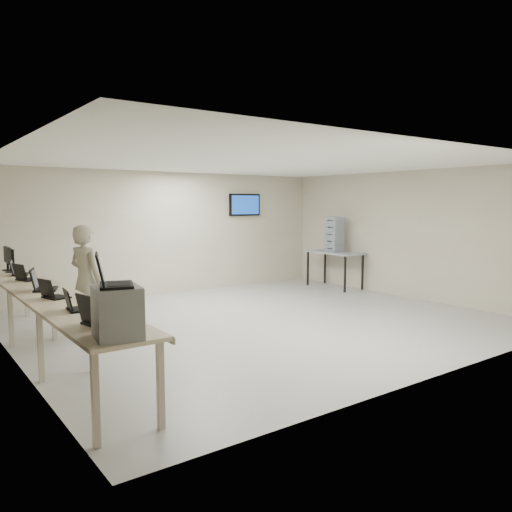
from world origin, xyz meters
TOP-DOWN VIEW (x-y plane):
  - room at (0.03, 0.06)m, footprint 8.01×7.01m
  - workbench at (-3.59, 0.00)m, footprint 0.76×6.00m
  - equipment_box at (-3.65, -2.75)m, footprint 0.45×0.50m
  - laptop_on_box at (-3.71, -2.75)m, footprint 0.43×0.46m
  - laptop_0 at (-3.65, -2.21)m, footprint 0.41×0.46m
  - laptop_1 at (-3.64, -1.38)m, footprint 0.29×0.34m
  - laptop_2 at (-3.65, -0.49)m, footprint 0.35×0.38m
  - laptop_3 at (-3.62, 0.20)m, footprint 0.44×0.47m
  - laptop_4 at (-3.61, 1.29)m, footprint 0.37×0.40m
  - laptop_5 at (-3.59, 2.00)m, footprint 0.36×0.39m
  - monitor_near at (-3.60, 2.45)m, footprint 0.18×0.41m
  - monitor_far at (-3.60, 2.75)m, footprint 0.19×0.42m
  - soldier at (-2.79, 0.96)m, footprint 0.63×0.75m
  - side_table at (3.60, 1.84)m, footprint 0.70×1.50m
  - storage_bins at (3.58, 1.84)m, footprint 0.33×0.36m

SIDE VIEW (x-z plane):
  - workbench at x=-3.59m, z-range 0.38..1.28m
  - side_table at x=3.60m, z-range 0.38..1.28m
  - soldier at x=-2.79m, z-range 0.00..1.75m
  - laptop_1 at x=-3.64m, z-range 0.84..1.09m
  - laptop_2 at x=-3.65m, z-range 0.84..1.09m
  - laptop_5 at x=-3.59m, z-range 0.84..1.10m
  - laptop_4 at x=-3.61m, z-range 0.84..1.10m
  - laptop_3 at x=-3.62m, z-range 0.83..1.13m
  - laptop_0 at x=-3.65m, z-range 0.82..1.14m
  - equipment_box at x=-3.65m, z-range 0.90..1.36m
  - monitor_near at x=-3.60m, z-range 0.94..1.35m
  - monitor_far at x=-3.60m, z-range 0.94..1.36m
  - storage_bins at x=3.58m, z-range 0.90..1.76m
  - room at x=0.03m, z-range 0.01..2.82m
  - laptop_on_box at x=-3.71m, z-range 1.29..1.59m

